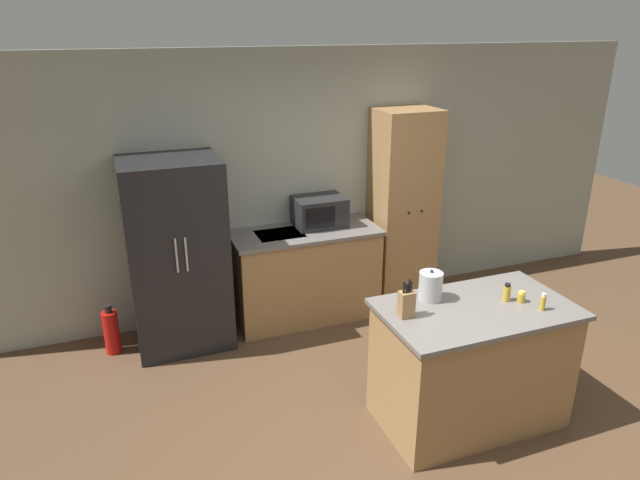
{
  "coord_description": "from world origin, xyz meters",
  "views": [
    {
      "loc": [
        -1.96,
        -2.88,
        2.82
      ],
      "look_at": [
        -0.34,
        1.4,
        1.05
      ],
      "focal_mm": 32.0,
      "sensor_mm": 36.0,
      "label": 1
    }
  ],
  "objects_px": {
    "spice_bottle_amber_oil": "(521,297)",
    "microwave": "(319,211)",
    "knife_block": "(406,303)",
    "kettle": "(431,286)",
    "refrigerator": "(177,255)",
    "spice_bottle_tall_dark": "(543,302)",
    "spice_bottle_short_red": "(507,293)",
    "pantry_cabinet": "(403,208)",
    "fire_extinguisher": "(111,331)"
  },
  "relations": [
    {
      "from": "spice_bottle_amber_oil",
      "to": "microwave",
      "type": "bearing_deg",
      "value": 109.96
    },
    {
      "from": "knife_block",
      "to": "kettle",
      "type": "xyz_separation_m",
      "value": [
        0.29,
        0.17,
        0.01
      ]
    },
    {
      "from": "refrigerator",
      "to": "knife_block",
      "type": "relative_size",
      "value": 6.21
    },
    {
      "from": "spice_bottle_tall_dark",
      "to": "spice_bottle_short_red",
      "type": "height_order",
      "value": "spice_bottle_short_red"
    },
    {
      "from": "spice_bottle_amber_oil",
      "to": "kettle",
      "type": "distance_m",
      "value": 0.65
    },
    {
      "from": "spice_bottle_tall_dark",
      "to": "kettle",
      "type": "bearing_deg",
      "value": 147.11
    },
    {
      "from": "pantry_cabinet",
      "to": "microwave",
      "type": "relative_size",
      "value": 4.12
    },
    {
      "from": "pantry_cabinet",
      "to": "refrigerator",
      "type": "bearing_deg",
      "value": -177.6
    },
    {
      "from": "fire_extinguisher",
      "to": "kettle",
      "type": "bearing_deg",
      "value": -37.27
    },
    {
      "from": "spice_bottle_amber_oil",
      "to": "fire_extinguisher",
      "type": "xyz_separation_m",
      "value": [
        -2.8,
        1.95,
        -0.77
      ]
    },
    {
      "from": "spice_bottle_amber_oil",
      "to": "fire_extinguisher",
      "type": "bearing_deg",
      "value": 145.13
    },
    {
      "from": "spice_bottle_tall_dark",
      "to": "kettle",
      "type": "xyz_separation_m",
      "value": [
        -0.65,
        0.42,
        0.05
      ]
    },
    {
      "from": "spice_bottle_short_red",
      "to": "spice_bottle_amber_oil",
      "type": "relative_size",
      "value": 1.63
    },
    {
      "from": "kettle",
      "to": "fire_extinguisher",
      "type": "distance_m",
      "value": 2.9
    },
    {
      "from": "pantry_cabinet",
      "to": "fire_extinguisher",
      "type": "height_order",
      "value": "pantry_cabinet"
    },
    {
      "from": "refrigerator",
      "to": "spice_bottle_tall_dark",
      "type": "distance_m",
      "value": 3.05
    },
    {
      "from": "microwave",
      "to": "fire_extinguisher",
      "type": "relative_size",
      "value": 1.04
    },
    {
      "from": "knife_block",
      "to": "spice_bottle_amber_oil",
      "type": "bearing_deg",
      "value": -6.6
    },
    {
      "from": "spice_bottle_short_red",
      "to": "knife_block",
      "type": "bearing_deg",
      "value": 176.59
    },
    {
      "from": "pantry_cabinet",
      "to": "spice_bottle_amber_oil",
      "type": "xyz_separation_m",
      "value": [
        -0.14,
        -2.03,
        -0.03
      ]
    },
    {
      "from": "microwave",
      "to": "kettle",
      "type": "xyz_separation_m",
      "value": [
        0.17,
        -1.81,
        -0.02
      ]
    },
    {
      "from": "kettle",
      "to": "spice_bottle_short_red",
      "type": "bearing_deg",
      "value": -23.06
    },
    {
      "from": "knife_block",
      "to": "spice_bottle_short_red",
      "type": "distance_m",
      "value": 0.79
    },
    {
      "from": "spice_bottle_short_red",
      "to": "fire_extinguisher",
      "type": "height_order",
      "value": "spice_bottle_short_red"
    },
    {
      "from": "knife_block",
      "to": "spice_bottle_short_red",
      "type": "bearing_deg",
      "value": -3.41
    },
    {
      "from": "knife_block",
      "to": "kettle",
      "type": "bearing_deg",
      "value": 30.17
    },
    {
      "from": "spice_bottle_tall_dark",
      "to": "spice_bottle_amber_oil",
      "type": "xyz_separation_m",
      "value": [
        -0.06,
        0.15,
        -0.02
      ]
    },
    {
      "from": "spice_bottle_short_red",
      "to": "kettle",
      "type": "bearing_deg",
      "value": 156.94
    },
    {
      "from": "knife_block",
      "to": "spice_bottle_tall_dark",
      "type": "distance_m",
      "value": 0.97
    },
    {
      "from": "spice_bottle_tall_dark",
      "to": "kettle",
      "type": "height_order",
      "value": "kettle"
    },
    {
      "from": "spice_bottle_amber_oil",
      "to": "fire_extinguisher",
      "type": "height_order",
      "value": "spice_bottle_amber_oil"
    },
    {
      "from": "pantry_cabinet",
      "to": "spice_bottle_tall_dark",
      "type": "height_order",
      "value": "pantry_cabinet"
    },
    {
      "from": "microwave",
      "to": "fire_extinguisher",
      "type": "height_order",
      "value": "microwave"
    },
    {
      "from": "spice_bottle_short_red",
      "to": "fire_extinguisher",
      "type": "distance_m",
      "value": 3.4
    },
    {
      "from": "spice_bottle_short_red",
      "to": "kettle",
      "type": "xyz_separation_m",
      "value": [
        -0.5,
        0.21,
        0.04
      ]
    },
    {
      "from": "microwave",
      "to": "spice_bottle_amber_oil",
      "type": "relative_size",
      "value": 5.93
    },
    {
      "from": "microwave",
      "to": "spice_bottle_short_red",
      "type": "bearing_deg",
      "value": -71.75
    },
    {
      "from": "refrigerator",
      "to": "spice_bottle_amber_oil",
      "type": "distance_m",
      "value": 2.91
    },
    {
      "from": "spice_bottle_short_red",
      "to": "spice_bottle_tall_dark",
      "type": "bearing_deg",
      "value": -54.61
    },
    {
      "from": "spice_bottle_tall_dark",
      "to": "spice_bottle_short_red",
      "type": "bearing_deg",
      "value": 125.39
    },
    {
      "from": "microwave",
      "to": "kettle",
      "type": "height_order",
      "value": "microwave"
    },
    {
      "from": "microwave",
      "to": "spice_bottle_short_red",
      "type": "distance_m",
      "value": 2.13
    },
    {
      "from": "spice_bottle_amber_oil",
      "to": "fire_extinguisher",
      "type": "distance_m",
      "value": 3.5
    },
    {
      "from": "refrigerator",
      "to": "fire_extinguisher",
      "type": "bearing_deg",
      "value": 178.66
    },
    {
      "from": "spice_bottle_amber_oil",
      "to": "knife_block",
      "type": "bearing_deg",
      "value": 173.4
    },
    {
      "from": "kettle",
      "to": "fire_extinguisher",
      "type": "height_order",
      "value": "kettle"
    },
    {
      "from": "microwave",
      "to": "kettle",
      "type": "bearing_deg",
      "value": -84.72
    },
    {
      "from": "microwave",
      "to": "spice_bottle_tall_dark",
      "type": "distance_m",
      "value": 2.37
    },
    {
      "from": "microwave",
      "to": "spice_bottle_amber_oil",
      "type": "height_order",
      "value": "microwave"
    },
    {
      "from": "refrigerator",
      "to": "knife_block",
      "type": "distance_m",
      "value": 2.25
    }
  ]
}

